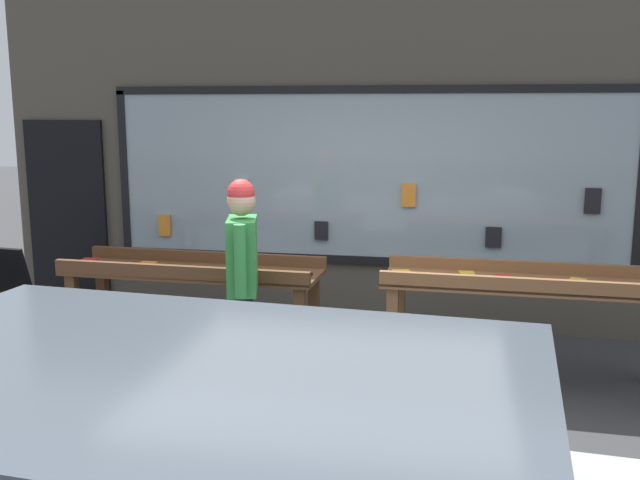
{
  "coord_description": "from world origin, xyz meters",
  "views": [
    {
      "loc": [
        0.83,
        -4.78,
        2.23
      ],
      "look_at": [
        -0.23,
        0.78,
        1.18
      ],
      "focal_mm": 40.0,
      "sensor_mm": 36.0,
      "label": 1
    }
  ],
  "objects_px": {
    "display_table_right": "(524,293)",
    "small_dog": "(289,368)",
    "person_browsing": "(243,269)",
    "display_table_left": "(193,280)"
  },
  "relations": [
    {
      "from": "display_table_right",
      "to": "small_dog",
      "type": "bearing_deg",
      "value": -155.17
    },
    {
      "from": "person_browsing",
      "to": "small_dog",
      "type": "bearing_deg",
      "value": -133.18
    },
    {
      "from": "display_table_left",
      "to": "small_dog",
      "type": "bearing_deg",
      "value": -37.44
    },
    {
      "from": "display_table_left",
      "to": "small_dog",
      "type": "xyz_separation_m",
      "value": [
        1.06,
        -0.81,
        -0.44
      ]
    },
    {
      "from": "display_table_right",
      "to": "small_dog",
      "type": "relative_size",
      "value": 4.02
    },
    {
      "from": "display_table_right",
      "to": "small_dog",
      "type": "xyz_separation_m",
      "value": [
        -1.75,
        -0.81,
        -0.46
      ]
    },
    {
      "from": "person_browsing",
      "to": "small_dog",
      "type": "xyz_separation_m",
      "value": [
        0.42,
        -0.24,
        -0.69
      ]
    },
    {
      "from": "person_browsing",
      "to": "small_dog",
      "type": "distance_m",
      "value": 0.85
    },
    {
      "from": "display_table_left",
      "to": "small_dog",
      "type": "height_order",
      "value": "display_table_left"
    },
    {
      "from": "display_table_right",
      "to": "display_table_left",
      "type": "bearing_deg",
      "value": 179.97
    }
  ]
}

